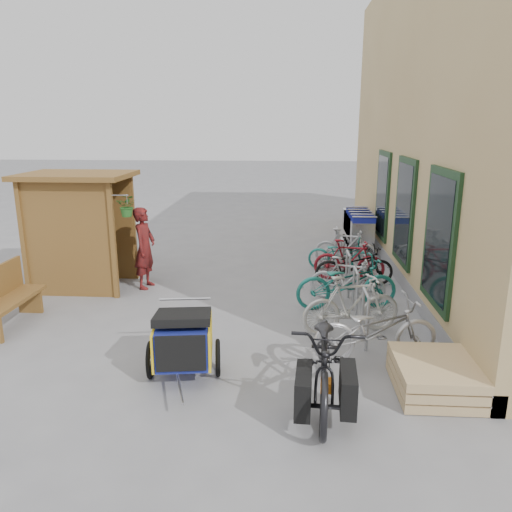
# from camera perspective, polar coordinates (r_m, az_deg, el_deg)

# --- Properties ---
(ground) EXTENTS (80.00, 80.00, 0.00)m
(ground) POSITION_cam_1_polar(r_m,az_deg,el_deg) (8.15, -4.27, -9.48)
(ground) COLOR gray
(kiosk) EXTENTS (2.49, 1.65, 2.40)m
(kiosk) POSITION_cam_1_polar(r_m,az_deg,el_deg) (10.89, -19.95, 4.46)
(kiosk) COLOR brown
(kiosk) RESTS_ON ground
(bike_rack) EXTENTS (0.05, 5.35, 0.86)m
(bike_rack) POSITION_cam_1_polar(r_m,az_deg,el_deg) (10.22, 10.46, -1.50)
(bike_rack) COLOR #A5A8AD
(bike_rack) RESTS_ON ground
(pallet_stack) EXTENTS (1.00, 1.20, 0.40)m
(pallet_stack) POSITION_cam_1_polar(r_m,az_deg,el_deg) (6.99, 19.74, -12.80)
(pallet_stack) COLOR tan
(pallet_stack) RESTS_ON ground
(bench) EXTENTS (0.51, 1.64, 1.04)m
(bench) POSITION_cam_1_polar(r_m,az_deg,el_deg) (9.44, -26.86, -4.21)
(bench) COLOR brown
(bench) RESTS_ON ground
(shopping_carts) EXTENTS (0.62, 2.45, 1.11)m
(shopping_carts) POSITION_cam_1_polar(r_m,az_deg,el_deg) (14.15, 11.51, 3.53)
(shopping_carts) COLOR silver
(shopping_carts) RESTS_ON ground
(child_trailer) EXTENTS (1.04, 1.70, 0.98)m
(child_trailer) POSITION_cam_1_polar(r_m,az_deg,el_deg) (6.91, -8.30, -9.31)
(child_trailer) COLOR #1B2398
(child_trailer) RESTS_ON ground
(cargo_bike) EXTENTS (0.93, 2.31, 1.19)m
(cargo_bike) POSITION_cam_1_polar(r_m,az_deg,el_deg) (6.24, 8.00, -11.61)
(cargo_bike) COLOR black
(cargo_bike) RESTS_ON ground
(person_kiosk) EXTENTS (0.49, 0.67, 1.71)m
(person_kiosk) POSITION_cam_1_polar(r_m,az_deg,el_deg) (10.62, -12.60, 0.89)
(person_kiosk) COLOR maroon
(person_kiosk) RESTS_ON ground
(bike_0) EXTENTS (1.93, 0.97, 0.97)m
(bike_0) POSITION_cam_1_polar(r_m,az_deg,el_deg) (7.47, 13.51, -8.18)
(bike_0) COLOR #ABABB0
(bike_0) RESTS_ON ground
(bike_1) EXTENTS (1.73, 0.90, 1.00)m
(bike_1) POSITION_cam_1_polar(r_m,az_deg,el_deg) (8.30, 10.83, -5.49)
(bike_1) COLOR beige
(bike_1) RESTS_ON ground
(bike_2) EXTENTS (1.98, 0.97, 1.00)m
(bike_2) POSITION_cam_1_polar(r_m,az_deg,el_deg) (9.41, 10.31, -3.05)
(bike_2) COLOR #1B6D63
(bike_2) RESTS_ON ground
(bike_3) EXTENTS (1.52, 0.83, 0.88)m
(bike_3) POSITION_cam_1_polar(r_m,az_deg,el_deg) (9.82, 10.40, -2.64)
(bike_3) COLOR #ABABB0
(bike_3) RESTS_ON ground
(bike_4) EXTENTS (1.73, 0.78, 0.88)m
(bike_4) POSITION_cam_1_polar(r_m,az_deg,el_deg) (10.78, 11.16, -1.09)
(bike_4) COLOR black
(bike_4) RESTS_ON ground
(bike_5) EXTENTS (1.59, 0.66, 0.92)m
(bike_5) POSITION_cam_1_polar(r_m,az_deg,el_deg) (11.09, 10.60, -0.50)
(bike_5) COLOR maroon
(bike_5) RESTS_ON ground
(bike_6) EXTENTS (1.60, 0.85, 0.80)m
(bike_6) POSITION_cam_1_polar(r_m,az_deg,el_deg) (11.82, 9.63, 0.19)
(bike_6) COLOR #1B6D63
(bike_6) RESTS_ON ground
(bike_7) EXTENTS (1.57, 0.77, 0.91)m
(bike_7) POSITION_cam_1_polar(r_m,az_deg,el_deg) (12.28, 10.21, 0.99)
(bike_7) COLOR #ABABB0
(bike_7) RESTS_ON ground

